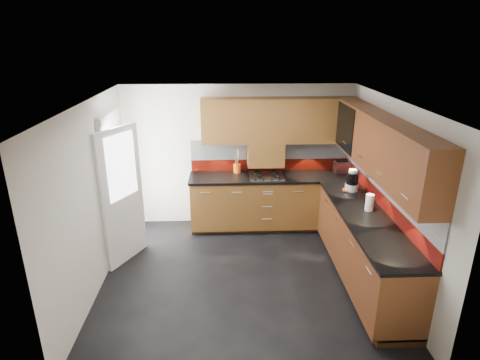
{
  "coord_description": "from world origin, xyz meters",
  "views": [
    {
      "loc": [
        -0.24,
        -4.72,
        3.17
      ],
      "look_at": [
        -0.02,
        0.65,
        1.19
      ],
      "focal_mm": 30.0,
      "sensor_mm": 36.0,
      "label": 1
    }
  ],
  "objects_px": {
    "gas_hob": "(266,176)",
    "toaster": "(342,167)",
    "food_processor": "(352,181)",
    "utensil_pot": "(237,167)"
  },
  "relations": [
    {
      "from": "toaster",
      "to": "food_processor",
      "type": "bearing_deg",
      "value": -95.96
    },
    {
      "from": "toaster",
      "to": "food_processor",
      "type": "relative_size",
      "value": 0.91
    },
    {
      "from": "utensil_pot",
      "to": "toaster",
      "type": "bearing_deg",
      "value": -2.17
    },
    {
      "from": "toaster",
      "to": "food_processor",
      "type": "height_order",
      "value": "food_processor"
    },
    {
      "from": "gas_hob",
      "to": "food_processor",
      "type": "height_order",
      "value": "food_processor"
    },
    {
      "from": "toaster",
      "to": "gas_hob",
      "type": "bearing_deg",
      "value": -173.47
    },
    {
      "from": "utensil_pot",
      "to": "food_processor",
      "type": "bearing_deg",
      "value": -27.54
    },
    {
      "from": "gas_hob",
      "to": "toaster",
      "type": "relative_size",
      "value": 1.92
    },
    {
      "from": "gas_hob",
      "to": "toaster",
      "type": "xyz_separation_m",
      "value": [
        1.3,
        0.15,
        0.08
      ]
    },
    {
      "from": "gas_hob",
      "to": "toaster",
      "type": "height_order",
      "value": "toaster"
    }
  ]
}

